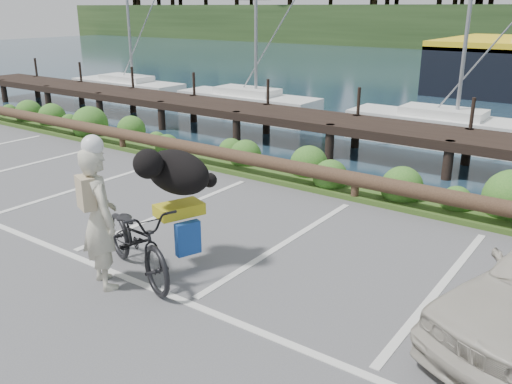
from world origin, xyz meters
TOP-DOWN VIEW (x-y plane):
  - ground at (0.00, 0.00)m, footprint 72.00×72.00m
  - vegetation_strip at (0.00, 5.30)m, footprint 34.00×1.60m
  - log_rail at (0.00, 4.60)m, footprint 32.00×0.30m
  - bicycle at (-1.14, -0.22)m, footprint 2.29×1.46m
  - cyclist at (-1.31, -0.69)m, footprint 0.85×0.71m
  - dog at (-0.89, 0.43)m, footprint 0.92×1.26m

SIDE VIEW (x-z plane):
  - ground at x=0.00m, z-range 0.00..0.00m
  - log_rail at x=0.00m, z-range -0.30..0.30m
  - vegetation_strip at x=0.00m, z-range 0.00..0.10m
  - bicycle at x=-1.14m, z-range 0.00..1.14m
  - cyclist at x=-1.31m, z-range 0.00..2.01m
  - dog at x=-0.89m, z-range 1.14..1.79m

